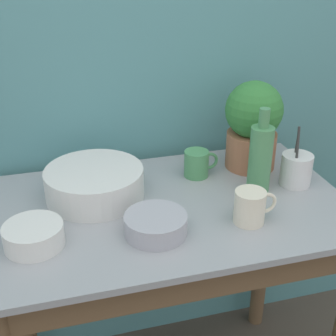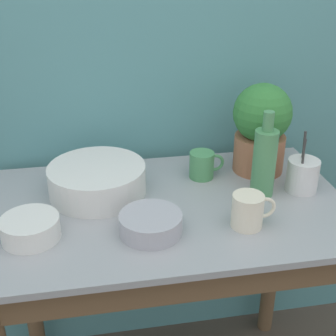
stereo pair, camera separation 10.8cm
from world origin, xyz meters
The scene contains 10 objects.
wall_back centered at (0.00, 0.69, 1.20)m, with size 6.00×0.05×2.40m.
counter_table centered at (0.00, 0.29, 0.64)m, with size 1.05×0.63×0.84m.
potted_plant centered at (0.33, 0.49, 0.99)m, with size 0.19×0.19×0.29m.
bowl_wash_large centered at (-0.20, 0.42, 0.88)m, with size 0.29×0.29×0.09m.
bottle_tall centered at (0.29, 0.33, 0.95)m, with size 0.07×0.07×0.26m.
mug_cream centered at (0.19, 0.17, 0.88)m, with size 0.12×0.09×0.09m.
mug_green centered at (0.14, 0.47, 0.88)m, with size 0.11×0.08×0.09m.
bowl_small_enamel_white centered at (-0.38, 0.22, 0.86)m, with size 0.15×0.15×0.06m.
bowl_small_steel centered at (-0.07, 0.19, 0.86)m, with size 0.17×0.17×0.05m.
utensil_cup centered at (0.42, 0.33, 0.89)m, with size 0.10×0.10×0.20m.
Camera 1 is at (-0.31, -0.81, 1.55)m, focal length 50.00 mm.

